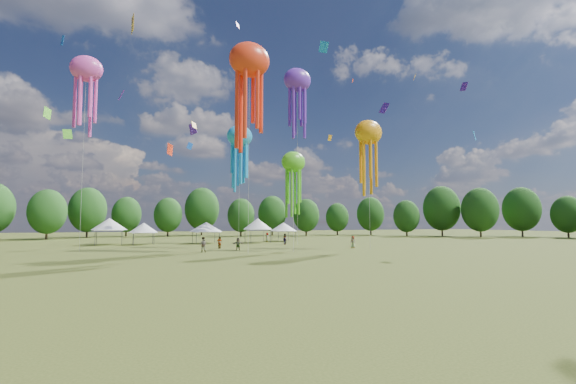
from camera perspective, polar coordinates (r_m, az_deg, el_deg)
name	(u,v)px	position (r m, az deg, el deg)	size (l,w,h in m)	color
ground	(493,303)	(20.87, 27.33, -13.98)	(300.00, 300.00, 0.00)	#384416
spectator_near	(203,245)	(50.05, -12.09, -7.39)	(0.90, 0.70, 1.86)	gray
spectators_far	(271,241)	(61.83, -2.42, -6.98)	(18.64, 22.07, 1.74)	gray
festival_tents	(201,226)	(71.51, -12.31, -4.75)	(36.20, 8.65, 4.36)	#47474C
show_kites	(259,108)	(56.13, -4.16, 11.95)	(39.21, 17.62, 29.38)	#1C99EE
small_kites	(242,43)	(64.08, -6.63, 20.41)	(67.31, 57.95, 42.67)	#1C99EE
treeline	(191,207)	(76.83, -13.74, -2.08)	(201.57, 95.24, 13.43)	#38281C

